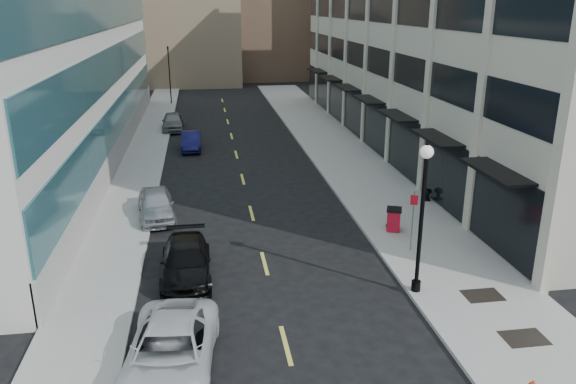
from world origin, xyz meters
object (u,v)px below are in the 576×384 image
object	(u,v)px
car_black_pickup	(186,262)
car_silver_sedan	(156,205)
lamppost	(422,206)
sign_post	(413,213)
car_blue_sedan	(191,141)
trash_bin	(394,219)
urn_planter	(427,193)
car_white_van	(170,352)
car_grey_sedan	(173,122)
traffic_signal	(168,50)

from	to	relation	value
car_black_pickup	car_silver_sedan	bearing A→B (deg)	102.69
lamppost	sign_post	size ratio (longest dim) A/B	2.12
car_blue_sedan	trash_bin	world-z (taller)	car_blue_sedan
lamppost	urn_planter	distance (m)	10.92
car_silver_sedan	sign_post	bearing A→B (deg)	-35.09
car_white_van	car_grey_sedan	world-z (taller)	same
lamppost	urn_planter	world-z (taller)	lamppost
urn_planter	trash_bin	bearing A→B (deg)	-129.90
car_blue_sedan	trash_bin	size ratio (longest dim) A/B	3.64
lamppost	car_white_van	bearing A→B (deg)	-158.42
traffic_signal	car_grey_sedan	xyz separation A→B (m)	(0.70, -13.00, -4.96)
car_grey_sedan	sign_post	bearing A→B (deg)	-68.82
traffic_signal	car_white_van	world-z (taller)	traffic_signal
car_blue_sedan	traffic_signal	bearing A→B (deg)	96.60
car_black_pickup	lamppost	xyz separation A→B (m)	(8.50, -2.67, 2.82)
car_black_pickup	traffic_signal	bearing A→B (deg)	92.66
car_black_pickup	car_silver_sedan	world-z (taller)	car_silver_sedan
car_blue_sedan	car_grey_sedan	bearing A→B (deg)	102.91
car_white_van	sign_post	xyz separation A→B (m)	(9.93, 6.99, 1.11)
lamppost	sign_post	world-z (taller)	lamppost
traffic_signal	urn_planter	bearing A→B (deg)	-65.96
car_silver_sedan	sign_post	size ratio (longest dim) A/B	1.60
car_white_van	lamppost	distance (m)	9.88
car_grey_sedan	traffic_signal	bearing A→B (deg)	91.70
car_silver_sedan	urn_planter	size ratio (longest dim) A/B	6.30
traffic_signal	car_silver_sedan	distance (m)	34.36
car_grey_sedan	lamppost	size ratio (longest dim) A/B	0.78
traffic_signal	car_silver_sedan	xyz separation A→B (m)	(0.70, -33.99, -4.98)
car_white_van	car_black_pickup	bearing A→B (deg)	92.63
car_grey_sedan	sign_post	size ratio (longest dim) A/B	1.64
car_grey_sedan	urn_planter	distance (m)	25.35
car_grey_sedan	sign_post	xyz separation A→B (m)	(11.20, -26.96, 1.11)
car_white_van	trash_bin	bearing A→B (deg)	48.67
lamppost	car_blue_sedan	bearing A→B (deg)	109.92
car_white_van	car_black_pickup	xyz separation A→B (m)	(0.33, 6.16, -0.07)
car_black_pickup	urn_planter	world-z (taller)	car_black_pickup
car_silver_sedan	trash_bin	distance (m)	11.78
car_black_pickup	trash_bin	size ratio (longest dim) A/B	4.26
car_white_van	lamppost	size ratio (longest dim) A/B	0.95
car_black_pickup	car_grey_sedan	world-z (taller)	car_grey_sedan
lamppost	trash_bin	bearing A→B (deg)	79.35
car_grey_sedan	trash_bin	world-z (taller)	car_grey_sedan
traffic_signal	car_black_pickup	size ratio (longest dim) A/B	1.47
car_blue_sedan	car_grey_sedan	distance (m)	7.18
traffic_signal	car_black_pickup	world-z (taller)	traffic_signal
traffic_signal	car_grey_sedan	bearing A→B (deg)	-86.92
car_black_pickup	car_silver_sedan	size ratio (longest dim) A/B	1.10
car_black_pickup	trash_bin	distance (m)	10.06
traffic_signal	trash_bin	xyz separation A→B (m)	(11.88, -37.71, -4.97)
car_black_pickup	sign_post	xyz separation A→B (m)	(9.60, 0.83, 1.17)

